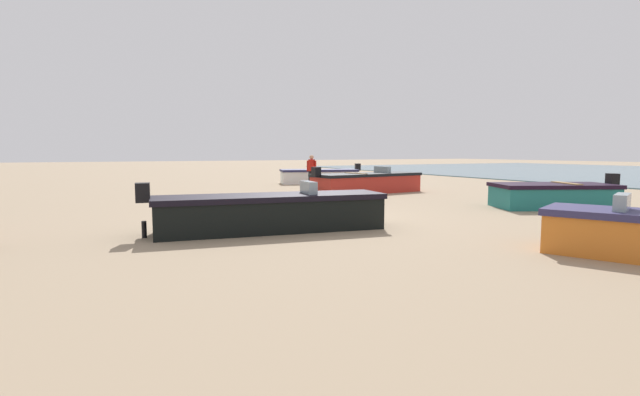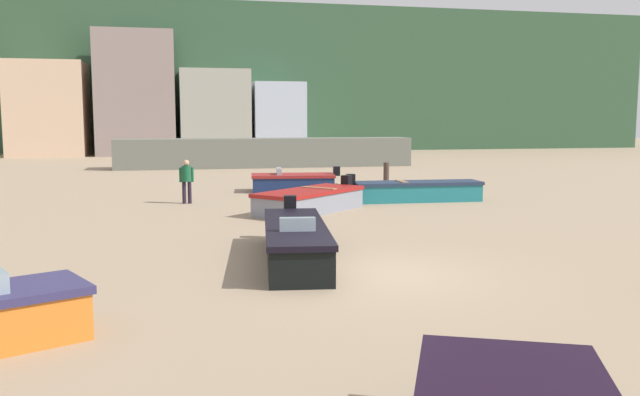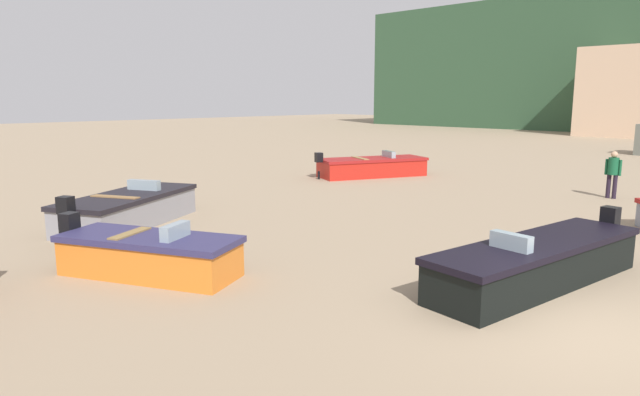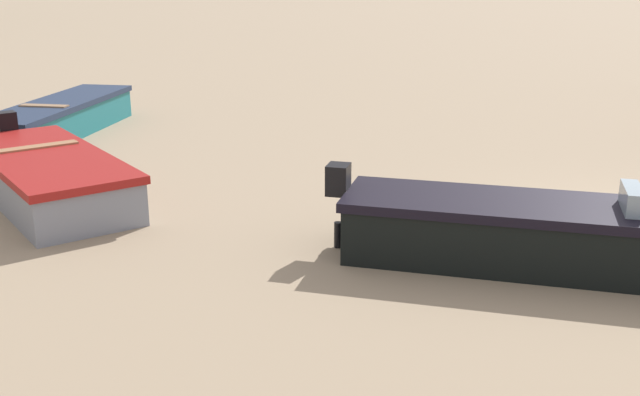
{
  "view_description": "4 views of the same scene",
  "coord_description": "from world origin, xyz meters",
  "px_view_note": "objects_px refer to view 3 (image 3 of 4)",
  "views": [
    {
      "loc": [
        -11.05,
        5.14,
        1.78
      ],
      "look_at": [
        -0.85,
        0.15,
        0.65
      ],
      "focal_mm": 26.06,
      "sensor_mm": 36.0,
      "label": 1
    },
    {
      "loc": [
        -3.83,
        -12.58,
        3.14
      ],
      "look_at": [
        0.58,
        7.32,
        0.68
      ],
      "focal_mm": 37.12,
      "sensor_mm": 36.0,
      "label": 2
    },
    {
      "loc": [
        2.92,
        -8.29,
        3.4
      ],
      "look_at": [
        -6.19,
        0.86,
        1.09
      ],
      "focal_mm": 31.52,
      "sensor_mm": 36.0,
      "label": 3
    },
    {
      "loc": [
        -10.18,
        3.3,
        3.6
      ],
      "look_at": [
        -0.54,
        4.52,
        0.57
      ],
      "focal_mm": 41.86,
      "sensor_mm": 36.0,
      "label": 4
    }
  ],
  "objects_px": {
    "boat_black_8": "(538,262)",
    "beach_walker_distant": "(613,171)",
    "boat_red_1": "(372,167)",
    "boat_grey_3": "(128,209)",
    "boat_orange_7": "(149,255)"
  },
  "relations": [
    {
      "from": "boat_red_1",
      "to": "boat_orange_7",
      "type": "height_order",
      "value": "boat_red_1"
    },
    {
      "from": "boat_orange_7",
      "to": "boat_black_8",
      "type": "xyz_separation_m",
      "value": [
        5.58,
        4.77,
        0.01
      ]
    },
    {
      "from": "boat_red_1",
      "to": "boat_grey_3",
      "type": "relative_size",
      "value": 1.08
    },
    {
      "from": "boat_grey_3",
      "to": "boat_orange_7",
      "type": "bearing_deg",
      "value": -49.38
    },
    {
      "from": "boat_grey_3",
      "to": "boat_orange_7",
      "type": "xyz_separation_m",
      "value": [
        4.47,
        -1.81,
        -0.02
      ]
    },
    {
      "from": "boat_red_1",
      "to": "boat_black_8",
      "type": "distance_m",
      "value": 14.64
    },
    {
      "from": "boat_red_1",
      "to": "boat_orange_7",
      "type": "xyz_separation_m",
      "value": [
        5.9,
        -13.85,
        -0.0
      ]
    },
    {
      "from": "boat_grey_3",
      "to": "boat_black_8",
      "type": "height_order",
      "value": "boat_grey_3"
    },
    {
      "from": "boat_grey_3",
      "to": "beach_walker_distant",
      "type": "height_order",
      "value": "beach_walker_distant"
    },
    {
      "from": "beach_walker_distant",
      "to": "boat_grey_3",
      "type": "bearing_deg",
      "value": 59.46
    },
    {
      "from": "boat_orange_7",
      "to": "beach_walker_distant",
      "type": "bearing_deg",
      "value": 141.85
    },
    {
      "from": "boat_grey_3",
      "to": "beach_walker_distant",
      "type": "distance_m",
      "value": 15.74
    },
    {
      "from": "boat_black_8",
      "to": "beach_walker_distant",
      "type": "relative_size",
      "value": 3.37
    },
    {
      "from": "boat_red_1",
      "to": "boat_black_8",
      "type": "bearing_deg",
      "value": -14.59
    },
    {
      "from": "boat_black_8",
      "to": "beach_walker_distant",
      "type": "distance_m",
      "value": 10.87
    }
  ]
}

